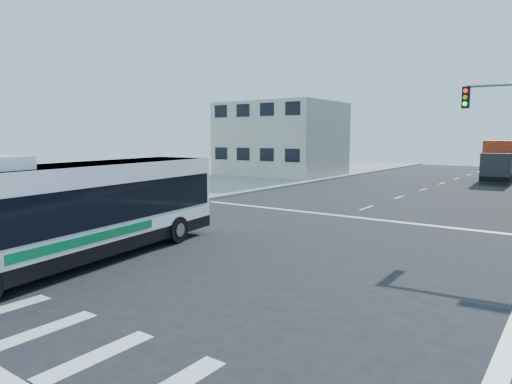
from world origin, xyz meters
The scene contains 5 objects.
ground centered at (0.00, 0.00, 0.00)m, with size 120.00×120.00×0.00m, color black.
sidewalk_nw centered at (-35.00, 35.00, 0.07)m, with size 50.00×50.00×0.15m, color gray.
building_west centered at (-17.02, 29.98, 4.01)m, with size 12.06×10.06×8.00m.
transit_bus centered at (-3.30, -4.41, 1.83)m, with size 4.56×12.88×3.73m.
box_truck centered at (3.91, 36.01, 1.91)m, with size 3.17×8.89×3.93m.
Camera 1 is at (10.46, -13.05, 4.26)m, focal length 32.00 mm.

